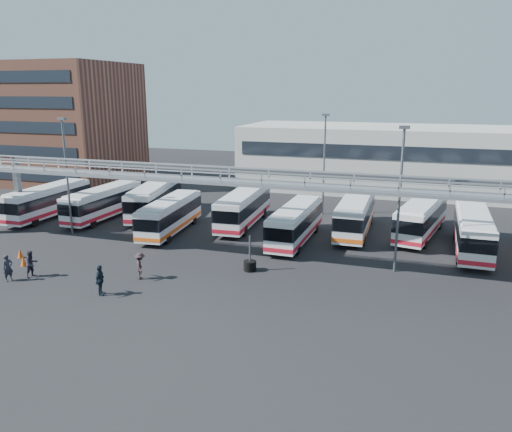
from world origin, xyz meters
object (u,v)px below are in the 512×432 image
(bus_4, at_px, (244,207))
(bus_6, at_px, (355,214))
(bus_3, at_px, (170,214))
(pedestrian_b, at_px, (32,264))
(tire_stack, at_px, (250,265))
(bus_1, at_px, (103,202))
(light_pole_mid, at_px, (400,192))
(light_pole_back, at_px, (324,159))
(pedestrian_a, at_px, (8,268))
(bus_0, at_px, (48,200))
(bus_5, at_px, (296,222))
(pedestrian_d, at_px, (100,280))
(bus_7, at_px, (421,217))
(pedestrian_c, at_px, (140,266))
(cone_right, at_px, (20,253))
(bus_2, at_px, (155,198))
(light_pole_left, at_px, (67,170))
(bus_8, at_px, (473,231))
(cone_left, at_px, (23,261))

(bus_4, distance_m, bus_6, 10.36)
(bus_3, distance_m, bus_4, 6.94)
(pedestrian_b, bearing_deg, tire_stack, -53.37)
(bus_1, xyz_separation_m, bus_6, (24.38, 2.58, 0.08))
(light_pole_mid, distance_m, bus_1, 29.28)
(light_pole_back, distance_m, bus_4, 9.98)
(pedestrian_a, bearing_deg, bus_0, 53.13)
(pedestrian_a, bearing_deg, bus_4, -8.11)
(bus_5, height_order, pedestrian_d, bus_5)
(light_pole_mid, height_order, bus_7, light_pole_mid)
(bus_1, relative_size, bus_5, 1.00)
(pedestrian_c, xyz_separation_m, cone_right, (-11.09, 1.00, -0.57))
(bus_2, distance_m, tire_stack, 18.56)
(light_pole_left, height_order, bus_1, light_pole_left)
(pedestrian_c, distance_m, tire_stack, 7.59)
(bus_8, bearing_deg, pedestrian_b, -151.30)
(pedestrian_b, bearing_deg, bus_1, 31.11)
(light_pole_left, bearing_deg, bus_0, 145.32)
(light_pole_left, distance_m, light_pole_back, 24.41)
(bus_1, relative_size, tire_stack, 3.98)
(bus_2, height_order, bus_6, bus_2)
(light_pole_left, relative_size, tire_stack, 3.94)
(bus_5, relative_size, cone_left, 14.43)
(bus_2, bearing_deg, light_pole_left, -128.52)
(pedestrian_b, distance_m, cone_left, 2.76)
(bus_3, height_order, pedestrian_d, bus_3)
(bus_1, relative_size, bus_3, 1.01)
(bus_1, distance_m, bus_4, 14.17)
(bus_2, xyz_separation_m, bus_5, (15.62, -4.11, -0.12))
(bus_2, bearing_deg, bus_4, -14.53)
(light_pole_mid, xyz_separation_m, cone_left, (-25.83, -7.26, -5.37))
(bus_0, xyz_separation_m, bus_4, (19.60, 3.23, 0.05))
(pedestrian_d, height_order, cone_left, pedestrian_d)
(bus_7, height_order, pedestrian_b, bus_7)
(light_pole_back, height_order, cone_left, light_pole_back)
(light_pole_mid, xyz_separation_m, bus_7, (1.64, 9.63, -3.96))
(bus_4, xyz_separation_m, pedestrian_b, (-9.35, -17.13, -0.88))
(light_pole_mid, height_order, bus_8, light_pole_mid)
(bus_2, xyz_separation_m, bus_7, (25.63, 0.80, -0.08))
(bus_2, relative_size, bus_8, 1.06)
(bus_0, xyz_separation_m, bus_5, (25.51, -0.34, -0.04))
(bus_5, xyz_separation_m, tire_stack, (-1.42, -7.76, -1.28))
(bus_3, bearing_deg, bus_5, -1.32)
(light_pole_mid, height_order, bus_4, light_pole_mid)
(bus_0, bearing_deg, pedestrian_b, -53.85)
(pedestrian_b, xyz_separation_m, cone_left, (-2.20, 1.56, -0.57))
(light_pole_back, relative_size, pedestrian_d, 5.17)
(bus_4, height_order, pedestrian_a, bus_4)
(bus_1, xyz_separation_m, bus_4, (14.03, 1.99, 0.09))
(bus_5, relative_size, pedestrian_a, 5.61)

